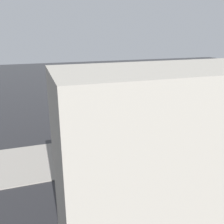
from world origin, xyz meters
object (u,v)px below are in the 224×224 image
moving_hatchback (124,103)px  sign_post (88,123)px  fire_hydrant (98,132)px  pedestrian (77,122)px

moving_hatchback → sign_post: 5.27m
moving_hatchback → fire_hydrant: (2.37, 2.55, -0.63)m
moving_hatchback → sign_post: (3.22, 4.13, 0.55)m
pedestrian → moving_hatchback: bearing=-146.2°
pedestrian → sign_post: size_ratio=0.68×
moving_hatchback → sign_post: sign_post is taller
moving_hatchback → fire_hydrant: moving_hatchback is taller
moving_hatchback → fire_hydrant: size_ratio=4.98×
fire_hydrant → pedestrian: pedestrian is taller
moving_hatchback → pedestrian: 3.99m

